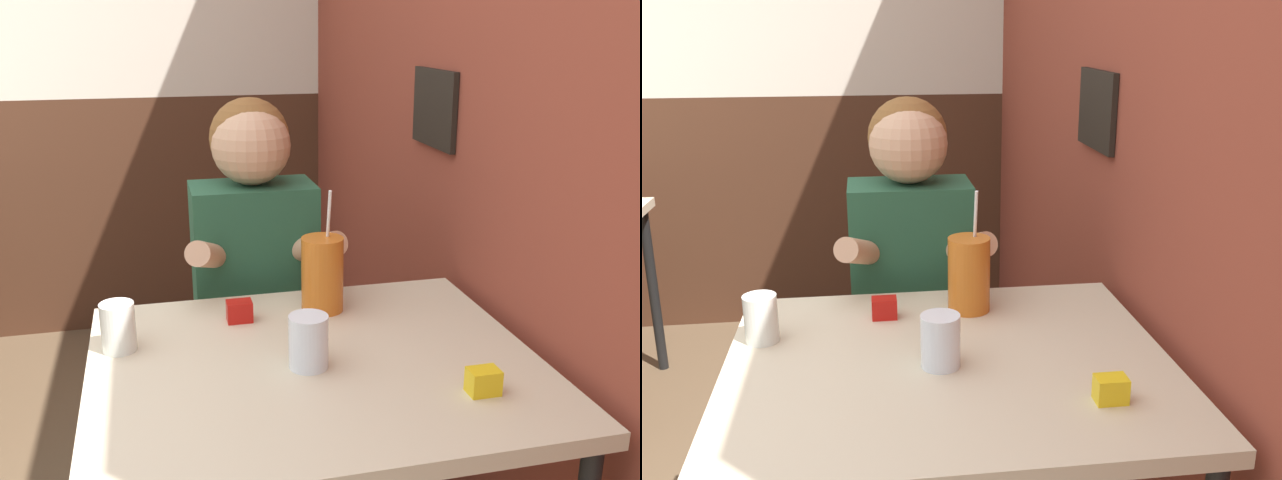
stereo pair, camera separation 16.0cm
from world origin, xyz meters
The scene contains 9 objects.
brick_wall_right centered at (1.49, 1.14, 1.35)m, with size 0.08×4.29×2.70m.
back_wall centered at (-0.01, 2.31, 1.35)m, with size 5.92×0.09×2.70m.
main_table centered at (0.96, 0.26, 0.67)m, with size 0.94×0.80×0.75m.
person_seated centered at (0.92, 0.83, 0.66)m, with size 0.42×0.41×1.24m.
cocktail_pitcher centered at (1.04, 0.52, 0.84)m, with size 0.10×0.10×0.30m.
glass_near_pitcher centered at (0.94, 0.23, 0.80)m, with size 0.08×0.08×0.11m.
glass_center centered at (0.56, 0.40, 0.80)m, with size 0.07×0.07×0.11m.
condiment_ketchup centered at (0.83, 0.50, 0.77)m, with size 0.06×0.04×0.05m.
condiment_mustard centered at (1.24, 0.04, 0.77)m, with size 0.06×0.04×0.05m.
Camera 2 is at (0.80, -1.10, 1.43)m, focal length 40.00 mm.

